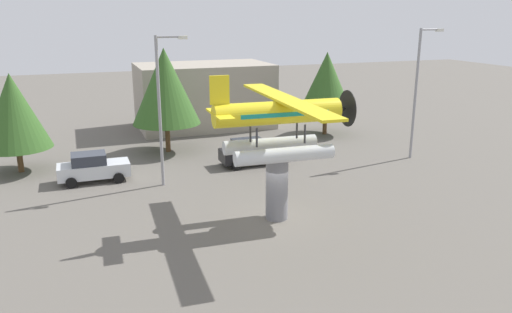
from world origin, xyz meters
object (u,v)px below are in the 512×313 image
floatplane_monument (280,122)px  tree_east (165,86)px  car_near_silver (93,167)px  tree_center_back (326,82)px  display_pedestal (277,188)px  streetlight_primary (162,102)px  streetlight_secondary (418,86)px  car_mid_black (251,152)px  tree_west (14,111)px  storefront_building (204,95)px

floatplane_monument → tree_east: bearing=103.5°
car_near_silver → tree_center_back: tree_center_back is taller
display_pedestal → floatplane_monument: (0.13, -0.01, 3.27)m
floatplane_monument → car_near_silver: floatplane_monument is taller
floatplane_monument → streetlight_primary: (-4.37, 7.02, 0.13)m
streetlight_secondary → streetlight_primary: bearing=179.7°
streetlight_primary → streetlight_secondary: size_ratio=0.98×
car_mid_black → tree_west: size_ratio=0.66×
car_near_silver → tree_west: size_ratio=0.66×
streetlight_secondary → tree_center_back: size_ratio=1.30×
streetlight_primary → tree_east: streetlight_primary is taller
tree_west → tree_center_back: tree_center_back is taller
streetlight_secondary → tree_center_back: streetlight_secondary is taller
car_near_silver → display_pedestal: bearing=-47.8°
tree_center_back → streetlight_secondary: bearing=-73.7°
tree_east → tree_center_back: 13.52m
display_pedestal → floatplane_monument: bearing=-2.2°
car_near_silver → tree_east: bearing=43.7°
tree_center_back → tree_west: bearing=-173.2°
streetlight_secondary → tree_east: streetlight_secondary is taller
floatplane_monument → tree_east: 14.75m
tree_west → tree_center_back: size_ratio=0.93×
floatplane_monument → tree_west: (-12.72, 12.74, -0.91)m
display_pedestal → car_mid_black: (1.87, 9.18, -0.72)m
tree_center_back → display_pedestal: bearing=-124.7°
streetlight_secondary → tree_center_back: bearing=106.3°
car_near_silver → tree_east: size_ratio=0.56×
storefront_building → tree_west: bearing=-147.5°
display_pedestal → tree_center_back: bearing=55.3°
display_pedestal → tree_center_back: size_ratio=0.47×
tree_east → storefront_building: bearing=58.0°
tree_west → tree_east: (9.84, 1.72, 0.86)m
floatplane_monument → car_mid_black: (1.74, 9.19, -3.99)m
car_mid_black → streetlight_secondary: 12.33m
car_mid_black → tree_west: 15.21m
floatplane_monument → car_mid_black: size_ratio=2.48×
car_mid_black → car_near_silver: bearing=-179.8°
tree_east → tree_center_back: size_ratio=1.10×
car_near_silver → car_mid_black: bearing=0.2°
display_pedestal → car_near_silver: (-8.29, 9.15, -0.72)m
streetlight_primary → tree_center_back: streetlight_primary is taller
storefront_building → tree_center_back: size_ratio=1.68×
car_near_silver → streetlight_secondary: bearing=-5.9°
storefront_building → tree_center_back: bearing=-36.6°
streetlight_primary → tree_center_back: bearing=29.5°
car_mid_black → display_pedestal: bearing=-101.5°
car_mid_black → tree_east: (-4.62, 5.28, 3.94)m
car_near_silver → car_mid_black: 10.16m
car_near_silver → tree_center_back: size_ratio=0.61×
car_mid_black → streetlight_primary: bearing=-160.5°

